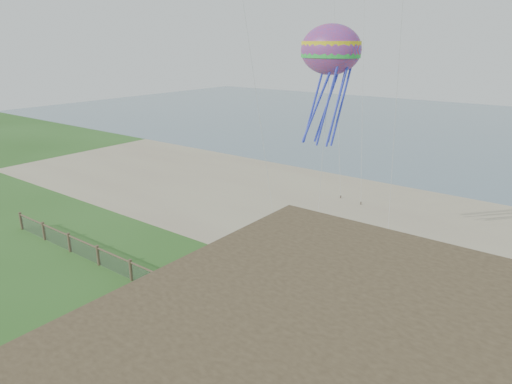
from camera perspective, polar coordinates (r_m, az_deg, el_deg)
sand_beach at (r=34.65m, az=12.72°, el=-3.35°), size 72.00×20.00×0.02m
ocean at (r=75.80m, az=27.04°, el=6.71°), size 160.00×68.00×0.02m
chainlink_fence at (r=22.24m, az=-5.48°, el=-14.22°), size 36.20×0.20×1.25m
picnic_table at (r=20.19m, az=-4.97°, el=-18.48°), size 2.29×2.02×0.80m
octopus_kite at (r=27.51m, az=9.09°, el=13.19°), size 4.24×3.58×7.43m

